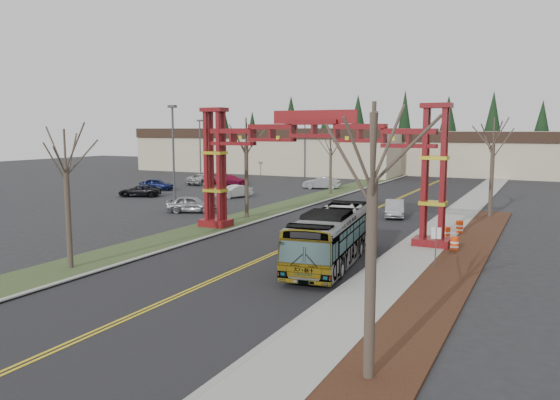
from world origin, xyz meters
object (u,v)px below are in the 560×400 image
Objects in this scene: gateway_arch at (314,149)px; parked_car_far_a at (322,183)px; parked_car_near_c at (139,191)px; street_sign at (436,239)px; light_pole_mid at (200,147)px; parked_car_mid_b at (157,184)px; barrel_south at (454,244)px; light_pole_near at (173,147)px; parked_car_near_b at (234,192)px; barrel_mid at (446,234)px; bare_tree_median_mid at (246,145)px; retail_building_west at (278,149)px; light_pole_far at (305,146)px; parked_car_mid_a at (232,180)px; bare_tree_median_far at (331,149)px; bare_tree_right_near at (373,180)px; parked_car_near_a at (192,204)px; bare_tree_right_far at (493,145)px; parked_car_far_b at (204,179)px; barrel_north at (459,228)px; bare_tree_median_near at (66,167)px; retail_building_east at (522,153)px; transit_bus at (332,237)px; silver_sedan at (394,209)px.

parked_car_far_a is (-11.00, 28.32, -5.23)m from gateway_arch.
parked_car_near_c is 39.24m from street_sign.
light_pole_mid is (-28.81, 27.92, -0.99)m from gateway_arch.
barrel_south is (37.78, -18.65, -0.26)m from parked_car_mid_b.
light_pole_near is 4.38× the size of street_sign.
parked_car_mid_b is at bearing -167.31° from parked_car_near_b.
parked_car_near_c is at bearing 163.76° from barrel_mid.
gateway_arch reaches higher than parked_car_near_c.
parked_car_near_b is 4.12× the size of barrel_mid.
barrel_south is (28.25, -9.69, -5.13)m from light_pole_near.
barrel_south is at bearing -16.87° from bare_tree_median_mid.
bare_tree_median_mid is (22.00, -49.32, 2.31)m from retail_building_west.
light_pole_far is at bearing -157.64° from parked_car_far_a.
parked_car_mid_a is at bearing -104.08° from light_pole_far.
parked_car_far_a is 4.58× the size of barrel_mid.
bare_tree_median_far is at bearing -127.92° from parked_car_mid_a.
gateway_arch reaches higher than parked_car_near_b.
light_pole_near reaches higher than bare_tree_right_near.
bare_tree_median_far is (5.94, 18.39, 4.38)m from parked_car_near_a.
bare_tree_right_near is at bearing -62.64° from gateway_arch.
light_pole_near is 31.65m from street_sign.
light_pole_far reaches higher than street_sign.
parked_car_near_a is 0.55× the size of bare_tree_right_near.
parked_car_near_c is at bearing -84.49° from retail_building_west.
parked_car_near_c is 0.56× the size of bare_tree_right_far.
parked_car_far_b is 18.53m from light_pole_far.
bare_tree_right_far reaches higher than parked_car_near_b.
barrel_north is at bearing 92.63° from bare_tree_right_near.
bare_tree_median_near is at bearing -64.80° from light_pole_near.
parked_car_far_b is 0.64× the size of bare_tree_right_near.
parked_car_near_a is 0.96× the size of parked_car_mid_a.
light_pole_mid is at bearing 159.08° from parked_car_near_b.
transit_bus is (-6.06, -68.67, -2.00)m from retail_building_east.
light_pole_near is at bearing -170.15° from bare_tree_right_far.
retail_building_west reaches higher than parked_car_far_b.
bare_tree_right_far is 29.22m from light_pole_near.
bare_tree_median_mid is 9.00× the size of barrel_south.
silver_sedan is 17.63m from parked_car_near_a.
parked_car_near_a reaches higher than parked_car_far_a.
parked_car_near_a is 0.51× the size of light_pole_mid.
light_pole_far is at bearing 135.97° from bare_tree_right_far.
street_sign reaches higher than parked_car_far_b.
barrel_mid is at bearing 95.45° from street_sign.
light_pole_near reaches higher than transit_bus.
street_sign is at bearing 93.23° from bare_tree_right_near.
street_sign reaches higher than silver_sedan.
parked_car_mid_a is 2.10× the size of street_sign.
street_sign is (9.20, -5.18, -4.40)m from gateway_arch.
retail_building_east is 5.30× the size of bare_tree_median_far.
parked_car_near_c is 1.10× the size of parked_car_mid_b.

